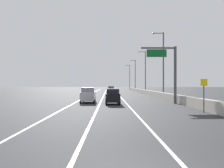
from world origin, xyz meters
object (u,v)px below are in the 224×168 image
object	(u,v)px
speed_advisory_sign	(204,93)
car_gray_0	(111,90)
car_black_2	(113,97)
lamp_post_right_fourth	(135,73)
car_silver_1	(88,95)
lamp_post_right_fifth	(129,76)
overhead_sign_gantry	(170,68)
lamp_post_right_second	(162,61)
lamp_post_right_third	(145,69)

from	to	relation	value
speed_advisory_sign	car_gray_0	xyz separation A→B (m)	(-7.83, 50.09, -0.76)
speed_advisory_sign	car_black_2	distance (m)	12.38
lamp_post_right_fourth	car_black_2	bearing A→B (deg)	-98.49
car_gray_0	car_silver_1	distance (m)	37.92
speed_advisory_sign	lamp_post_right_fourth	bearing A→B (deg)	88.84
lamp_post_right_fourth	car_silver_1	world-z (taller)	lamp_post_right_fourth
lamp_post_right_fifth	car_black_2	bearing A→B (deg)	-96.08
overhead_sign_gantry	car_black_2	distance (m)	8.46
lamp_post_right_fifth	car_silver_1	distance (m)	86.48
speed_advisory_sign	lamp_post_right_second	bearing A→B (deg)	86.97
speed_advisory_sign	car_silver_1	bearing A→B (deg)	132.49
lamp_post_right_second	lamp_post_right_third	distance (m)	25.07
speed_advisory_sign	lamp_post_right_second	distance (m)	23.06
lamp_post_right_fourth	lamp_post_right_fifth	size ratio (longest dim) A/B	1.00
overhead_sign_gantry	lamp_post_right_fifth	xyz separation A→B (m)	(1.89, 87.21, 2.03)
lamp_post_right_fourth	car_black_2	xyz separation A→B (m)	(-9.43, -63.16, -5.78)
lamp_post_right_fourth	lamp_post_right_fifth	distance (m)	25.07
lamp_post_right_second	car_gray_0	world-z (taller)	lamp_post_right_second
speed_advisory_sign	lamp_post_right_third	distance (m)	47.84
speed_advisory_sign	lamp_post_right_fourth	xyz separation A→B (m)	(1.47, 72.61, 5.00)
overhead_sign_gantry	car_gray_0	bearing A→B (deg)	100.56
lamp_post_right_second	overhead_sign_gantry	bearing A→B (deg)	-97.73
lamp_post_right_second	car_gray_0	size ratio (longest dim) A/B	2.79
lamp_post_right_third	lamp_post_right_fourth	world-z (taller)	same
car_gray_0	lamp_post_right_third	bearing A→B (deg)	-14.99
overhead_sign_gantry	speed_advisory_sign	size ratio (longest dim) A/B	2.50
lamp_post_right_second	lamp_post_right_fourth	size ratio (longest dim) A/B	1.00
lamp_post_right_second	lamp_post_right_fourth	distance (m)	50.13
lamp_post_right_second	lamp_post_right_fifth	xyz separation A→B (m)	(0.25, 75.20, 0.00)
lamp_post_right_fifth	car_gray_0	xyz separation A→B (m)	(-9.27, -47.59, -5.76)
lamp_post_right_third	car_silver_1	world-z (taller)	lamp_post_right_third
speed_advisory_sign	overhead_sign_gantry	bearing A→B (deg)	92.42
lamp_post_right_fifth	overhead_sign_gantry	bearing A→B (deg)	-91.24
lamp_post_right_second	lamp_post_right_fifth	distance (m)	75.20
overhead_sign_gantry	car_silver_1	xyz separation A→B (m)	(-10.85, 1.87, -3.69)
lamp_post_right_third	car_gray_0	xyz separation A→B (m)	(-9.49, 2.54, -5.76)
car_gray_0	speed_advisory_sign	bearing A→B (deg)	-81.12
lamp_post_right_second	car_black_2	xyz separation A→B (m)	(-9.15, -13.03, -5.78)
lamp_post_right_third	lamp_post_right_fifth	world-z (taller)	same
car_black_2	speed_advisory_sign	bearing A→B (deg)	-49.90
lamp_post_right_fourth	car_gray_0	world-z (taller)	lamp_post_right_fourth
speed_advisory_sign	lamp_post_right_third	size ratio (longest dim) A/B	0.25
speed_advisory_sign	car_black_2	world-z (taller)	speed_advisory_sign
lamp_post_right_fourth	overhead_sign_gantry	bearing A→B (deg)	-91.76
lamp_post_right_fifth	car_silver_1	size ratio (longest dim) A/B	2.56
overhead_sign_gantry	speed_advisory_sign	bearing A→B (deg)	-87.58
car_gray_0	car_black_2	distance (m)	40.64
lamp_post_right_fourth	car_black_2	world-z (taller)	lamp_post_right_fourth
lamp_post_right_third	car_black_2	bearing A→B (deg)	-104.17
lamp_post_right_third	lamp_post_right_fourth	distance (m)	25.07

